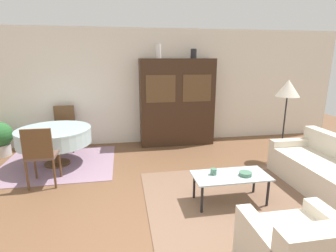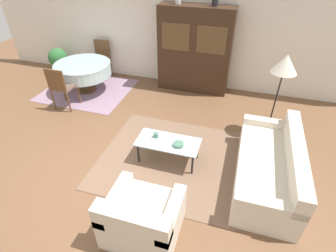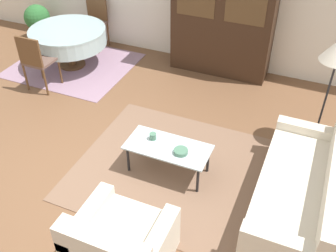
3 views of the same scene
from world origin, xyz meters
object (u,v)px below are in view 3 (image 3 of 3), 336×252
Objects in this scene: dining_chair_far at (95,19)px; potted_plant at (38,20)px; cup at (153,136)px; bowl at (181,151)px; couch at (302,193)px; dining_chair_near at (36,59)px; armchair at (120,245)px; coffee_table at (168,149)px; display_cabinet at (223,18)px; dining_table at (68,37)px.

dining_chair_far is 1.34× the size of potted_plant.
cup is (2.54, -2.74, -0.11)m from dining_chair_far.
dining_chair_far is 4.12m from bowl.
bowl is at bearing 136.12° from dining_chair_far.
couch is 2.06× the size of dining_chair_far.
armchair is at bearing -40.33° from dining_chair_near.
bowl is (0.19, -0.05, 0.07)m from coffee_table.
dining_chair_near is at bearing -144.80° from display_cabinet.
dining_chair_far is at bearing 124.08° from armchair.
dining_chair_far is (-2.87, 4.24, 0.28)m from armchair.
dining_table is at bearing -29.28° from potted_plant.
cup is (-0.33, 1.50, 0.17)m from armchair.
bowl is (0.10, 1.39, 0.15)m from armchair.
cup reaches higher than coffee_table.
dining_table is at bearing 146.67° from bowl.
armchair is 10.62× the size of cup.
potted_plant is (-1.27, 1.61, -0.17)m from dining_chair_near.
dining_table is at bearing 145.59° from coffee_table.
potted_plant is at bearing 147.85° from bowl.
couch is 1.89× the size of coffee_table.
potted_plant is at bearing 128.15° from dining_chair_near.
coffee_table is 1.09× the size of dining_chair_near.
armchair is at bearing -44.39° from potted_plant.
couch is 23.21× the size of cup.
bowl is at bearing 85.95° from armchair.
armchair is at bearing -77.58° from cup.
dining_chair_near is at bearing 160.53° from bowl.
display_cabinet is at bearing 35.20° from dining_chair_near.
potted_plant is (-4.14, 4.05, 0.11)m from armchair.
dining_chair_near is (-2.77, 1.00, 0.19)m from coffee_table.
coffee_table is at bearing 93.76° from armchair.
couch is 5.26m from dining_chair_far.
display_cabinet is 3.19m from dining_chair_near.
display_cabinet reaches higher than cup.
cup is at bearing 88.04° from couch.
dining_chair_near reaches higher than potted_plant.
armchair is 1.44m from coffee_table.
couch is 4.56m from dining_chair_near.
couch reaches higher than bowl.
dining_chair_far is at bearing -179.66° from display_cabinet.
armchair is 4.41m from dining_table.
dining_table is (-4.44, 1.90, 0.29)m from couch.
dining_chair_far is 3.74m from cup.
display_cabinet reaches higher than dining_chair_near.
dining_chair_near is at bearing 90.00° from dining_chair_far.
dining_table is at bearing 90.00° from dining_chair_far.
display_cabinet is 1.48× the size of dining_table.
potted_plant is at bearing 150.72° from dining_table.
display_cabinet reaches higher than armchair.
armchair is 0.46× the size of display_cabinet.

